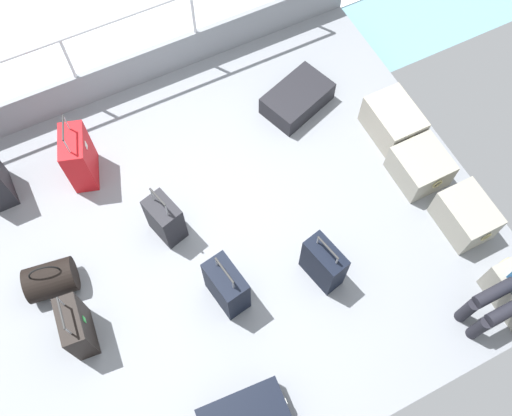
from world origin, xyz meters
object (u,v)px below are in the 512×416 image
Objects in this scene: suitcase_2 at (323,263)px; suitcase_7 at (79,158)px; cargo_crate_2 at (466,216)px; suitcase_6 at (227,286)px; cargo_crate_0 at (393,122)px; suitcase_0 at (77,327)px; suitcase_1 at (297,98)px; suitcase_5 at (165,219)px; duffel_bag at (51,280)px; cargo_crate_1 at (420,167)px.

suitcase_2 is 0.78× the size of suitcase_7.
suitcase_6 reaches higher than cargo_crate_2.
suitcase_0 reaches higher than cargo_crate_0.
suitcase_5 reaches higher than suitcase_1.
duffel_bag reaches higher than cargo_crate_2.
cargo_crate_2 is at bearing 72.59° from duffel_bag.
duffel_bag is at bearing -120.20° from suitcase_6.
cargo_crate_2 is (0.68, 0.07, 0.02)m from cargo_crate_1.
duffel_bag is at bearing -89.18° from cargo_crate_0.
cargo_crate_1 is 0.68m from cargo_crate_2.
suitcase_7 reaches higher than suitcase_5.
cargo_crate_1 is 3.69m from suitcase_0.
suitcase_5 is 1.12m from suitcase_7.
suitcase_0 is at bearing -64.80° from suitcase_1.
suitcase_1 is at bearing 158.17° from suitcase_2.
cargo_crate_1 is at bearing 109.17° from suitcase_2.
cargo_crate_1 is at bearing 77.34° from suitcase_5.
suitcase_5 is (-1.08, -1.14, -0.01)m from suitcase_2.
suitcase_1 is at bearing 112.43° from suitcase_5.
suitcase_0 reaches higher than cargo_crate_2.
suitcase_2 is 0.92m from suitcase_6.
suitcase_7 is at bearing -158.16° from suitcase_6.
suitcase_1 is (-2.03, -0.77, -0.07)m from cargo_crate_2.
suitcase_1 is 1.72× the size of duffel_bag.
suitcase_5 reaches higher than suitcase_2.
suitcase_0 reaches higher than cargo_crate_1.
suitcase_6 is (0.30, -2.35, 0.12)m from cargo_crate_1.
suitcase_7 is (-0.22, -2.40, 0.20)m from suitcase_1.
duffel_bag is at bearing -171.16° from suitcase_0.
suitcase_7 reaches higher than cargo_crate_0.
suitcase_1 is at bearing 84.84° from suitcase_7.
cargo_crate_2 is 0.70× the size of suitcase_1.
cargo_crate_1 is 1.53m from suitcase_2.
cargo_crate_0 reaches higher than cargo_crate_1.
cargo_crate_0 is 3.78m from suitcase_0.
suitcase_5 reaches higher than cargo_crate_1.
suitcase_6 reaches higher than cargo_crate_1.
suitcase_7 reaches higher than cargo_crate_1.
suitcase_5 is (-0.63, 1.10, -0.01)m from suitcase_0.
suitcase_2 is (0.50, -1.45, 0.10)m from cargo_crate_1.
suitcase_2 is (1.09, -1.48, 0.08)m from cargo_crate_0.
suitcase_0 is 2.29m from suitcase_2.
suitcase_2 is (0.46, 2.24, -0.01)m from suitcase_0.
suitcase_5 is at bearing -133.59° from suitcase_2.
suitcase_7 reaches higher than cargo_crate_2.
duffel_bag is at bearing -74.96° from suitcase_1.
suitcase_0 reaches higher than suitcase_1.
suitcase_0 is 0.88× the size of suitcase_1.
cargo_crate_0 is 0.59m from cargo_crate_1.
cargo_crate_0 is 0.75× the size of suitcase_7.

